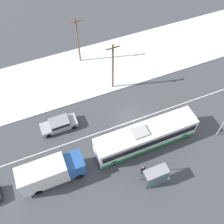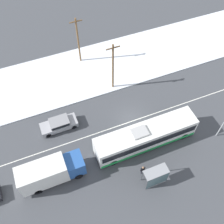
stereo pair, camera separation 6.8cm
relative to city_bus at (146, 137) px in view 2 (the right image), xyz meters
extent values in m
plane|color=#424449|center=(-0.03, 3.47, -1.57)|extent=(120.00, 120.00, 0.00)
cube|color=silver|center=(-0.03, 14.15, -1.51)|extent=(80.00, 10.32, 0.12)
cube|color=silver|center=(-0.03, 3.47, -1.57)|extent=(60.00, 0.12, 0.00)
cube|color=white|center=(0.00, 0.00, 0.05)|extent=(12.21, 2.55, 2.69)
cube|color=black|center=(0.00, 0.00, 0.38)|extent=(11.72, 2.57, 1.02)
cube|color=green|center=(0.00, 0.00, -1.05)|extent=(12.09, 2.57, 0.48)
cube|color=#B2B2B2|center=(-0.91, 0.00, 1.52)|extent=(1.80, 1.40, 0.24)
cylinder|color=black|center=(4.71, -1.14, -1.07)|extent=(1.00, 0.28, 1.00)
cylinder|color=black|center=(4.71, 1.13, -1.07)|extent=(1.00, 0.28, 1.00)
cylinder|color=black|center=(-4.50, -1.14, -1.07)|extent=(1.00, 0.28, 1.00)
cylinder|color=black|center=(-4.50, 1.13, -1.07)|extent=(1.00, 0.28, 1.00)
cube|color=silver|center=(-12.15, -0.20, 0.30)|extent=(5.08, 2.30, 2.75)
cube|color=#2856A3|center=(-8.66, -0.20, 0.00)|extent=(1.90, 2.18, 2.15)
cube|color=black|center=(-7.73, -0.20, 0.43)|extent=(0.06, 1.96, 0.95)
cylinder|color=black|center=(-8.66, -1.22, -1.12)|extent=(0.90, 0.26, 0.90)
cylinder|color=black|center=(-8.66, 0.82, -1.12)|extent=(0.90, 0.26, 0.90)
cylinder|color=black|center=(-13.17, -1.22, -1.12)|extent=(0.90, 0.26, 0.90)
cylinder|color=black|center=(-13.17, 0.82, -1.12)|extent=(0.90, 0.26, 0.90)
cube|color=#9E9EA3|center=(-8.89, 6.04, -0.99)|extent=(4.54, 1.80, 0.71)
cube|color=gray|center=(-8.78, 6.04, -0.38)|extent=(2.36, 1.66, 0.51)
cube|color=black|center=(-8.78, 6.04, -0.37)|extent=(2.17, 1.69, 0.41)
cylinder|color=black|center=(-10.46, 5.25, -1.25)|extent=(0.64, 0.22, 0.64)
cylinder|color=black|center=(-10.46, 6.83, -1.25)|extent=(0.64, 0.22, 0.64)
cylinder|color=black|center=(-7.22, 5.25, -1.25)|extent=(0.64, 0.22, 0.64)
cylinder|color=black|center=(-7.22, 6.83, -1.25)|extent=(0.64, 0.22, 0.64)
cylinder|color=#23232D|center=(-2.04, -3.34, -1.20)|extent=(0.11, 0.11, 0.73)
cylinder|color=#23232D|center=(-1.82, -3.34, -1.20)|extent=(0.11, 0.11, 0.73)
cube|color=black|center=(-1.93, -3.34, -0.54)|extent=(0.38, 0.21, 0.60)
sphere|color=#8E6647|center=(-1.93, -3.34, -0.11)|extent=(0.25, 0.25, 0.25)
cylinder|color=black|center=(-2.17, -3.34, -0.57)|extent=(0.10, 0.10, 0.57)
cylinder|color=black|center=(-1.69, -3.34, -0.57)|extent=(0.10, 0.10, 0.57)
cube|color=gray|center=(-1.12, -4.58, 0.80)|extent=(2.61, 1.20, 0.06)
cube|color=slate|center=(-1.12, -5.16, -0.37)|extent=(2.51, 0.04, 2.16)
cylinder|color=#474C51|center=(-2.39, -4.02, -0.40)|extent=(0.08, 0.08, 2.34)
cylinder|color=#474C51|center=(0.14, -4.02, -0.40)|extent=(0.08, 0.08, 2.34)
cylinder|color=#474C51|center=(-2.39, -5.14, -0.40)|extent=(0.08, 0.08, 2.34)
cylinder|color=#474C51|center=(0.14, -5.14, -0.40)|extent=(0.08, 0.08, 2.34)
cylinder|color=brown|center=(-0.13, 9.78, 2.21)|extent=(0.24, 0.24, 7.55)
cube|color=brown|center=(-0.13, 9.78, 5.48)|extent=(1.80, 0.12, 0.12)
cylinder|color=brown|center=(-2.68, 16.57, 2.16)|extent=(0.24, 0.24, 7.46)
cube|color=brown|center=(-2.68, 16.57, 5.39)|extent=(1.80, 0.12, 0.12)
camera|label=1|loc=(-9.51, -12.87, 26.34)|focal=42.00mm
camera|label=2|loc=(-9.44, -12.90, 26.34)|focal=42.00mm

